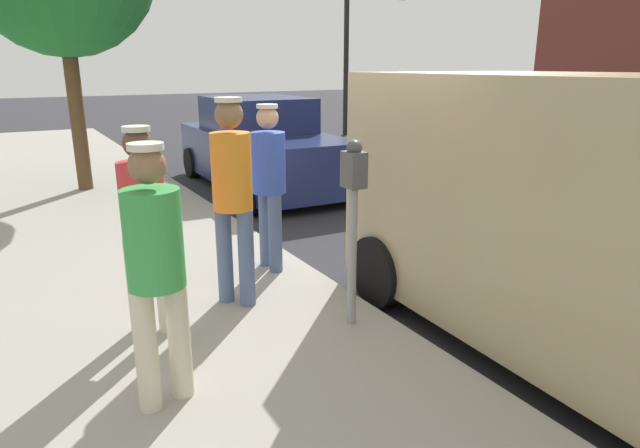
{
  "coord_description": "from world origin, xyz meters",
  "views": [
    {
      "loc": [
        3.64,
        4.0,
        2.21
      ],
      "look_at": [
        1.65,
        0.55,
        1.05
      ],
      "focal_mm": 30.68,
      "sensor_mm": 36.0,
      "label": 1
    }
  ],
  "objects_px": {
    "parked_sedan_behind": "(261,148)",
    "traffic_light_corner": "(369,22)",
    "pedestrian_in_orange": "(232,189)",
    "pedestrian_in_green": "(156,262)",
    "pedestrian_in_blue": "(269,177)",
    "pedestrian_in_red": "(144,219)",
    "parking_meter_near": "(353,203)"
  },
  "relations": [
    {
      "from": "pedestrian_in_orange",
      "to": "pedestrian_in_red",
      "type": "xyz_separation_m",
      "value": [
        0.78,
        0.17,
        -0.12
      ]
    },
    {
      "from": "parking_meter_near",
      "to": "traffic_light_corner",
      "type": "distance_m",
      "value": 14.55
    },
    {
      "from": "parking_meter_near",
      "to": "pedestrian_in_orange",
      "type": "bearing_deg",
      "value": -51.86
    },
    {
      "from": "pedestrian_in_green",
      "to": "pedestrian_in_red",
      "type": "distance_m",
      "value": 1.03
    },
    {
      "from": "pedestrian_in_green",
      "to": "traffic_light_corner",
      "type": "bearing_deg",
      "value": -129.26
    },
    {
      "from": "parking_meter_near",
      "to": "pedestrian_in_green",
      "type": "height_order",
      "value": "pedestrian_in_green"
    },
    {
      "from": "pedestrian_in_green",
      "to": "parked_sedan_behind",
      "type": "distance_m",
      "value": 6.98
    },
    {
      "from": "parking_meter_near",
      "to": "pedestrian_in_green",
      "type": "bearing_deg",
      "value": 11.74
    },
    {
      "from": "traffic_light_corner",
      "to": "pedestrian_in_orange",
      "type": "bearing_deg",
      "value": 50.66
    },
    {
      "from": "pedestrian_in_blue",
      "to": "traffic_light_corner",
      "type": "xyz_separation_m",
      "value": [
        -8.29,
        -10.24,
        2.39
      ]
    },
    {
      "from": "pedestrian_in_blue",
      "to": "pedestrian_in_green",
      "type": "distance_m",
      "value": 2.43
    },
    {
      "from": "pedestrian_in_blue",
      "to": "pedestrian_in_green",
      "type": "relative_size",
      "value": 1.03
    },
    {
      "from": "pedestrian_in_orange",
      "to": "parking_meter_near",
      "type": "bearing_deg",
      "value": 128.14
    },
    {
      "from": "parked_sedan_behind",
      "to": "traffic_light_corner",
      "type": "height_order",
      "value": "traffic_light_corner"
    },
    {
      "from": "pedestrian_in_orange",
      "to": "parked_sedan_behind",
      "type": "bearing_deg",
      "value": -116.49
    },
    {
      "from": "pedestrian_in_blue",
      "to": "pedestrian_in_red",
      "type": "bearing_deg",
      "value": 29.9
    },
    {
      "from": "pedestrian_in_green",
      "to": "pedestrian_in_orange",
      "type": "relative_size",
      "value": 0.91
    },
    {
      "from": "parking_meter_near",
      "to": "pedestrian_in_orange",
      "type": "distance_m",
      "value": 1.08
    },
    {
      "from": "pedestrian_in_green",
      "to": "pedestrian_in_orange",
      "type": "bearing_deg",
      "value": -128.53
    },
    {
      "from": "parking_meter_near",
      "to": "parked_sedan_behind",
      "type": "height_order",
      "value": "parking_meter_near"
    },
    {
      "from": "pedestrian_in_green",
      "to": "parked_sedan_behind",
      "type": "bearing_deg",
      "value": -119.1
    },
    {
      "from": "pedestrian_in_orange",
      "to": "pedestrian_in_red",
      "type": "bearing_deg",
      "value": 12.21
    },
    {
      "from": "pedestrian_in_red",
      "to": "parked_sedan_behind",
      "type": "xyz_separation_m",
      "value": [
        -3.23,
        -5.07,
        -0.33
      ]
    },
    {
      "from": "pedestrian_in_green",
      "to": "pedestrian_in_orange",
      "type": "height_order",
      "value": "pedestrian_in_orange"
    },
    {
      "from": "parking_meter_near",
      "to": "traffic_light_corner",
      "type": "bearing_deg",
      "value": -125.11
    },
    {
      "from": "pedestrian_in_red",
      "to": "traffic_light_corner",
      "type": "distance_m",
      "value": 14.92
    },
    {
      "from": "pedestrian_in_orange",
      "to": "pedestrian_in_red",
      "type": "distance_m",
      "value": 0.81
    },
    {
      "from": "parking_meter_near",
      "to": "traffic_light_corner",
      "type": "xyz_separation_m",
      "value": [
        -8.26,
        -11.74,
        2.34
      ]
    },
    {
      "from": "pedestrian_in_orange",
      "to": "traffic_light_corner",
      "type": "bearing_deg",
      "value": -129.34
    },
    {
      "from": "pedestrian_in_blue",
      "to": "traffic_light_corner",
      "type": "relative_size",
      "value": 0.33
    },
    {
      "from": "pedestrian_in_red",
      "to": "pedestrian_in_orange",
      "type": "bearing_deg",
      "value": -167.79
    },
    {
      "from": "pedestrian_in_blue",
      "to": "traffic_light_corner",
      "type": "distance_m",
      "value": 13.39
    }
  ]
}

